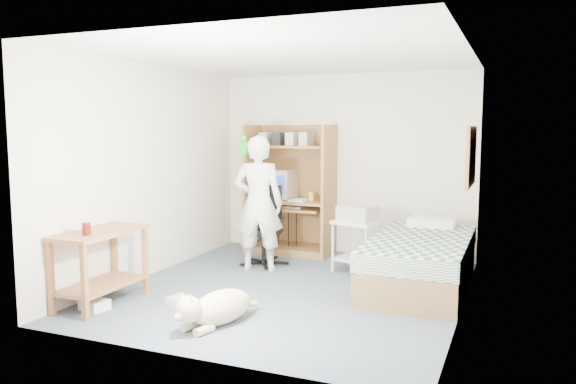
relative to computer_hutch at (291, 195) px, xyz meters
The scene contains 21 objects.
floor 2.05m from the computer_hutch, 68.06° to the right, with size 4.00×4.00×0.00m, color #424D5A.
wall_back 0.86m from the computer_hutch, 20.54° to the left, with size 3.60×0.02×2.50m, color silver.
wall_right 3.07m from the computer_hutch, 34.80° to the right, with size 0.02×4.00×2.50m, color silver.
wall_left 2.10m from the computer_hutch, 122.33° to the right, with size 0.02×4.00×2.50m, color silver.
ceiling 2.52m from the computer_hutch, 68.06° to the right, with size 3.60×4.00×0.02m, color white.
computer_hutch is the anchor object (origin of this frame).
bed 2.35m from the computer_hutch, 29.29° to the right, with size 1.02×2.02×0.66m.
side_desk 3.08m from the computer_hutch, 106.14° to the right, with size 0.50×1.00×0.75m.
corkboard 2.69m from the computer_hutch, 18.72° to the right, with size 0.04×0.94×0.66m.
office_chair 0.92m from the computer_hutch, 93.23° to the right, with size 0.57×0.57×1.00m.
person 1.10m from the computer_hutch, 89.10° to the right, with size 0.61×0.40×1.67m, color white.
parrot 1.31m from the computer_hutch, 99.49° to the right, with size 0.12×0.21×0.34m.
dog 3.14m from the computer_hutch, 80.42° to the right, with size 0.51×0.97×0.38m.
printer_cart 1.43m from the computer_hutch, 31.77° to the right, with size 0.63×0.56×0.64m.
printer 1.38m from the computer_hutch, 31.77° to the right, with size 0.42×0.32×0.18m, color #A4A49F.
crt_monitor 0.23m from the computer_hutch, behind, with size 0.42×0.45×0.40m.
keyboard 0.22m from the computer_hutch, 89.34° to the right, with size 0.45×0.16×0.03m, color beige.
pencil_cup 0.35m from the computer_hutch, 14.44° to the right, with size 0.08×0.08×0.12m, color gold.
drink_glass 3.27m from the computer_hutch, 104.16° to the right, with size 0.08×0.08×0.12m, color #41140A.
floor_box_a 3.30m from the computer_hutch, 104.46° to the right, with size 0.25×0.20×0.10m, color white.
floor_box_b 2.76m from the computer_hutch, 92.94° to the right, with size 0.18×0.22×0.08m, color #B8B8B3.
Camera 1 is at (2.25, -5.54, 1.76)m, focal length 35.00 mm.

